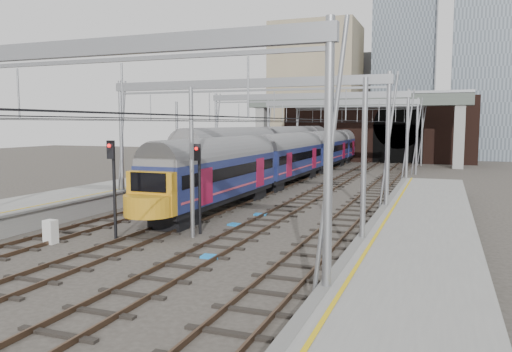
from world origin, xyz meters
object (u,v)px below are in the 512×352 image
at_px(signal_near_left, 113,177).
at_px(train_main, 310,153).
at_px(signal_near_centre, 199,177).
at_px(train_second, 308,145).
at_px(relay_cabinet, 51,232).

bearing_deg(signal_near_left, train_main, 76.04).
relative_size(train_main, signal_near_centre, 13.68).
relative_size(train_main, signal_near_left, 13.08).
distance_m(train_second, relay_cabinet, 47.06).
bearing_deg(train_main, signal_near_centre, -86.00).
height_order(signal_near_left, signal_near_centre, signal_near_left).
bearing_deg(train_second, signal_near_centre, -82.04).
bearing_deg(train_main, train_second, 105.65).
relative_size(train_main, train_second, 0.88).
bearing_deg(relay_cabinet, train_main, 88.85).
bearing_deg(relay_cabinet, signal_near_centre, 41.74).
height_order(train_second, signal_near_left, train_second).
xyz_separation_m(train_second, signal_near_left, (2.86, -45.34, 0.33)).
bearing_deg(signal_near_centre, relay_cabinet, -164.24).
xyz_separation_m(train_main, signal_near_centre, (2.01, -28.70, 0.44)).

